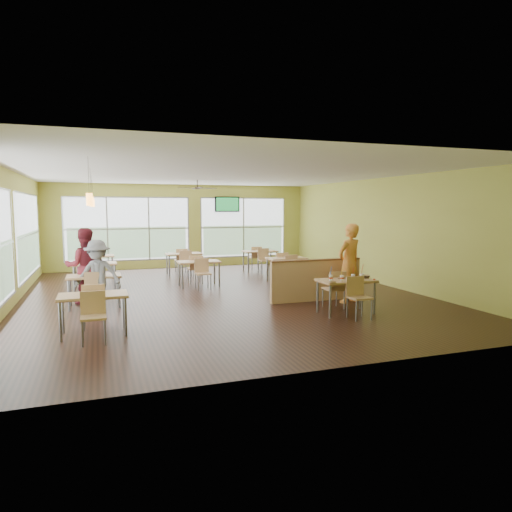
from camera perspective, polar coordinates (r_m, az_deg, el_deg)
name	(u,v)px	position (r m, az deg, el deg)	size (l,w,h in m)	color
room	(222,235)	(12.05, -4.33, 2.67)	(12.00, 12.04, 3.20)	black
window_bays	(113,235)	(14.73, -17.47, 2.53)	(9.24, 10.24, 2.38)	white
main_table	(346,285)	(10.15, 11.19, -3.56)	(1.22, 1.52, 0.87)	tan
half_wall_divider	(316,280)	(11.42, 7.50, -2.98)	(2.40, 0.14, 1.04)	tan
dining_tables	(172,265)	(13.60, -10.43, -1.13)	(6.92, 8.72, 0.87)	tan
pendant_lights	(92,202)	(12.31, -19.85, 6.38)	(0.11, 7.31, 0.86)	#2D2119
ceiling_fan	(197,188)	(14.96, -7.34, 8.44)	(1.25, 1.25, 0.29)	#2D2119
tv_backwall	(227,204)	(18.19, -3.62, 6.47)	(1.00, 0.07, 0.60)	black
man_plaid	(349,263)	(11.29, 11.57, -0.90)	(0.70, 0.46, 1.93)	orange
patron_maroon	(84,266)	(11.68, -20.66, -1.19)	(0.89, 0.69, 1.83)	maroon
patron_grey	(98,275)	(10.89, -19.16, -2.25)	(1.03, 0.59, 1.59)	slate
cup_blue	(331,278)	(9.87, 9.32, -2.69)	(0.09, 0.09, 0.33)	white
cup_yellow	(342,278)	(9.93, 10.67, -2.69)	(0.09, 0.09, 0.31)	white
cup_red_near	(353,277)	(10.11, 12.06, -2.56)	(0.09, 0.09, 0.32)	white
cup_red_far	(362,277)	(10.07, 13.11, -2.55)	(0.11, 0.11, 0.38)	white
food_basket	(365,276)	(10.46, 13.44, -2.49)	(0.24, 0.24, 0.05)	black
ketchup_cup	(374,279)	(10.21, 14.56, -2.84)	(0.05, 0.05, 0.02)	#AB2D16
wrapper_left	(333,282)	(9.63, 9.57, -3.21)	(0.15, 0.14, 0.04)	olive
wrapper_mid	(341,278)	(10.21, 10.63, -2.69)	(0.17, 0.16, 0.04)	olive
wrapper_right	(360,280)	(9.99, 12.90, -2.96)	(0.14, 0.13, 0.03)	olive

